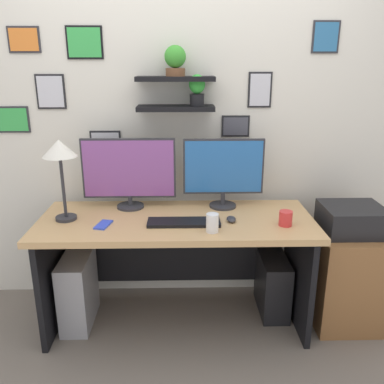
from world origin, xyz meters
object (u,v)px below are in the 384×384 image
Objects in this scene: monitor_right at (223,170)px; computer_tower_left at (78,290)px; keyboard at (184,222)px; drawer_cabinet at (345,275)px; desk_lamp at (60,154)px; coffee_mug at (286,218)px; computer_mouse at (231,219)px; printer at (352,219)px; cell_phone at (103,225)px; water_cup at (212,223)px; monitor_left at (129,171)px; desk at (177,245)px; computer_tower_right at (272,284)px.

monitor_right is 1.25m from computer_tower_left.
drawer_cabinet is (1.08, 0.11, -0.44)m from keyboard.
keyboard is at bearing -8.13° from computer_tower_left.
desk_lamp is 0.92m from computer_tower_left.
desk_lamp is at bearing 174.37° from coffee_mug.
computer_mouse reaches higher than computer_tower_left.
printer is (0.79, 0.08, -0.04)m from computer_mouse.
cell_phone reaches higher than drawer_cabinet.
water_cup reaches higher than keyboard.
monitor_left reaches higher than computer_mouse.
computer_mouse reaches higher than desk.
printer is (0.47, 0.14, -0.07)m from coffee_mug.
keyboard is 1.17m from drawer_cabinet.
keyboard is 0.86m from computer_tower_right.
drawer_cabinet is at bearing 5.67° from keyboard.
monitor_left is 6.83× the size of coffee_mug.
water_cup is (0.16, -0.12, 0.05)m from keyboard.
cell_phone is 0.29× the size of computer_tower_left.
monitor_left is 0.71m from water_cup.
cell_phone is at bearing -111.01° from monitor_left.
monitor_left is at bearing 174.19° from computer_tower_right.
computer_tower_left is (-0.71, 0.10, -0.52)m from keyboard.
coffee_mug is 0.50m from printer.
monitor_right is (0.62, -0.00, 0.00)m from monitor_left.
monitor_right is 1.06× the size of desk_lamp.
keyboard is 4.89× the size of coffee_mug.
coffee_mug reaches higher than computer_mouse.
computer_tower_left is (-0.66, -0.05, -0.30)m from desk.
monitor_right is at bearing 134.89° from coffee_mug.
computer_mouse is 1.00× the size of coffee_mug.
computer_mouse is 0.22× the size of computer_tower_right.
desk is at bearing 161.21° from computer_mouse.
drawer_cabinet is (0.91, 0.23, -0.48)m from water_cup.
drawer_cabinet is at bearing 5.50° from computer_mouse.
monitor_right reaches higher than keyboard.
monitor_left is 5.59× the size of water_cup.
computer_tower_left is at bearing -179.80° from printer.
monitor_left is at bearing 30.80° from computer_tower_left.
desk_lamp is (-1.00, -0.21, 0.16)m from monitor_right.
monitor_right is 0.83× the size of drawer_cabinet.
cell_phone is 1.09m from coffee_mug.
monitor_right is 4.84× the size of water_cup.
computer_mouse is at bearing -18.79° from desk.
cell_phone is 0.57m from computer_tower_left.
monitor_right is at bearing 27.33° from desk.
monitor_left is 1.05m from coffee_mug.
desk is 3.24× the size of monitor_right.
desk reaches higher than computer_tower_right.
desk is at bearing -174.68° from computer_tower_right.
printer is at bearing 14.21° from water_cup.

